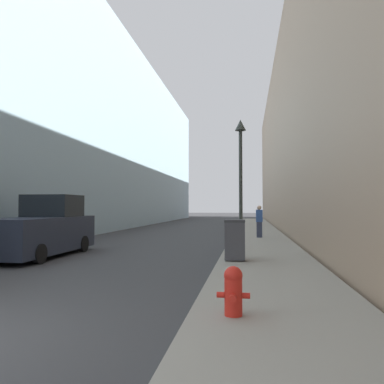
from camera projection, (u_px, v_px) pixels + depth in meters
sidewalk_right at (259, 237)px, 21.50m from camera, size 3.06×60.00×0.14m
building_left_glass at (64, 135)px, 32.13m from camera, size 12.00×60.00×15.99m
building_right_stone at (357, 137)px, 28.54m from camera, size 12.00×60.00×14.28m
fire_hydrant at (233, 289)px, 5.81m from camera, size 0.52×0.40×0.76m
trash_bin at (235, 239)px, 11.73m from camera, size 0.64×0.68×1.27m
lamppost at (241, 166)px, 15.28m from camera, size 0.44×0.44×5.25m
pickup_truck at (42, 230)px, 13.75m from camera, size 2.09×5.14×2.27m
pedestrian_on_sidewalk at (259, 221)px, 20.32m from camera, size 0.35×0.23×1.73m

